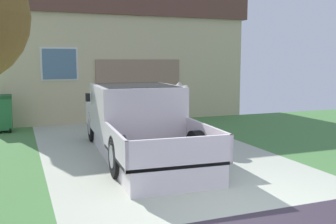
{
  "coord_description": "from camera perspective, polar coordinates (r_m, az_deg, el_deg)",
  "views": [
    {
      "loc": [
        -3.02,
        -4.62,
        2.19
      ],
      "look_at": [
        0.44,
        4.3,
        0.93
      ],
      "focal_mm": 41.76,
      "sensor_mm": 36.0,
      "label": 1
    }
  ],
  "objects": [
    {
      "name": "handbag",
      "position": [
        10.06,
        2.95,
        -4.25
      ],
      "size": [
        0.3,
        0.16,
        0.43
      ],
      "color": "brown",
      "rests_on": "ground"
    },
    {
      "name": "pickup_truck",
      "position": [
        9.4,
        -4.63,
        -1.41
      ],
      "size": [
        2.18,
        5.62,
        1.62
      ],
      "rotation": [
        0.0,
        0.0,
        -0.05
      ],
      "color": "silver",
      "rests_on": "ground"
    },
    {
      "name": "person_with_hat",
      "position": [
        10.19,
        1.66,
        0.18
      ],
      "size": [
        0.45,
        0.45,
        1.65
      ],
      "rotation": [
        0.0,
        0.0,
        -2.61
      ],
      "color": "navy",
      "rests_on": "ground"
    },
    {
      "name": "wheeled_trash_bin",
      "position": [
        13.06,
        -23.09,
        -0.02
      ],
      "size": [
        0.6,
        0.72,
        1.14
      ],
      "color": "#286B38",
      "rests_on": "ground"
    },
    {
      "name": "house_with_garage",
      "position": [
        16.88,
        -8.2,
        7.82
      ],
      "size": [
        9.52,
        5.92,
        4.55
      ],
      "color": "#CCBA8E",
      "rests_on": "ground"
    }
  ]
}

